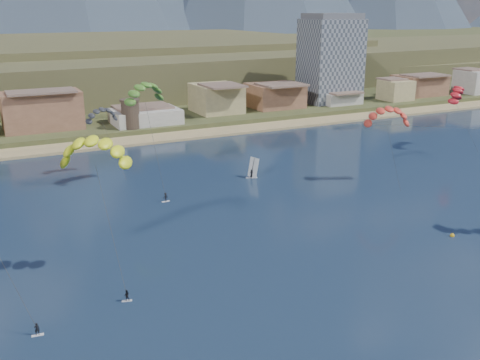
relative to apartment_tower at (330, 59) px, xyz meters
The scene contains 13 objects.
ground 154.68m from the apartment_tower, 123.59° to the right, with size 2400.00×2400.00×0.00m, color black.
beach 89.54m from the apartment_tower, 165.49° to the right, with size 2200.00×12.00×0.90m.
land 440.64m from the apartment_tower, 101.13° to the left, with size 2200.00×900.00×4.00m.
foothills 122.11m from the apartment_tower, 120.93° to the left, with size 940.00×210.00×18.00m.
apartment_tower is the anchor object (origin of this frame).
watchtower 82.02m from the apartment_tower, behind, with size 5.82×5.82×8.60m.
kitesurfer_yellow 144.98m from the apartment_tower, 137.80° to the right, with size 10.79×14.61×21.27m.
kitesurfer_green 108.46m from the apartment_tower, 145.53° to the right, with size 10.54×16.79×23.47m.
distant_kite_dark 108.13m from the apartment_tower, 152.61° to the right, with size 7.98×6.23×16.70m.
distant_kite_orange 92.67m from the apartment_tower, 117.95° to the right, with size 10.74×7.73×18.14m.
distant_kite_red 67.04m from the apartment_tower, 96.37° to the right, with size 9.89×8.73×18.19m.
windsurfer 96.97m from the apartment_tower, 135.16° to the right, with size 2.63×2.88×4.46m.
buoy 124.11m from the apartment_tower, 115.71° to the right, with size 0.75×0.75×0.75m.
Camera 1 is at (-36.34, -41.22, 35.87)m, focal length 40.85 mm.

